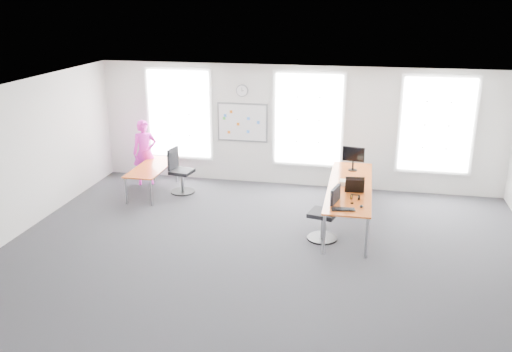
% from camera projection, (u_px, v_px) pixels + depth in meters
% --- Properties ---
extents(floor, '(10.00, 10.00, 0.00)m').
position_uv_depth(floor, '(266.00, 253.00, 10.09)').
color(floor, '#2C2C31').
rests_on(floor, ground).
extents(ceiling, '(10.00, 10.00, 0.00)m').
position_uv_depth(ceiling, '(267.00, 93.00, 9.14)').
color(ceiling, white).
rests_on(ceiling, ground).
extents(wall_back, '(10.00, 0.00, 10.00)m').
position_uv_depth(wall_back, '(296.00, 127.00, 13.33)').
color(wall_back, silver).
rests_on(wall_back, ground).
extents(wall_front, '(10.00, 0.00, 10.00)m').
position_uv_depth(wall_front, '(198.00, 291.00, 5.90)').
color(wall_front, silver).
rests_on(wall_front, ground).
extents(wall_left, '(0.00, 10.00, 10.00)m').
position_uv_depth(wall_left, '(15.00, 161.00, 10.57)').
color(wall_left, silver).
rests_on(wall_left, ground).
extents(window_left, '(1.60, 0.06, 2.20)m').
position_uv_depth(window_left, '(179.00, 114.00, 13.82)').
color(window_left, white).
rests_on(window_left, wall_back).
extents(window_mid, '(1.60, 0.06, 2.20)m').
position_uv_depth(window_mid, '(308.00, 119.00, 13.18)').
color(window_mid, white).
rests_on(window_mid, wall_back).
extents(window_right, '(1.60, 0.06, 2.20)m').
position_uv_depth(window_right, '(437.00, 125.00, 12.61)').
color(window_right, white).
rests_on(window_right, wall_back).
extents(desk_right, '(0.89, 3.34, 0.81)m').
position_uv_depth(desk_right, '(350.00, 188.00, 11.27)').
color(desk_right, '#B14B13').
rests_on(desk_right, ground).
extents(desk_left, '(0.73, 1.82, 0.67)m').
position_uv_depth(desk_left, '(152.00, 169.00, 13.03)').
color(desk_left, '#B14B13').
rests_on(desk_left, ground).
extents(chair_right, '(0.61, 0.61, 1.12)m').
position_uv_depth(chair_right, '(326.00, 216.00, 10.51)').
color(chair_right, black).
rests_on(chair_right, ground).
extents(chair_left, '(0.59, 0.59, 1.10)m').
position_uv_depth(chair_left, '(180.00, 173.00, 13.10)').
color(chair_left, black).
rests_on(chair_left, ground).
extents(person, '(0.71, 0.61, 1.64)m').
position_uv_depth(person, '(145.00, 153.00, 13.59)').
color(person, '#F22BD0').
rests_on(person, ground).
extents(whiteboard, '(1.20, 0.03, 0.90)m').
position_uv_depth(whiteboard, '(242.00, 122.00, 13.55)').
color(whiteboard, white).
rests_on(whiteboard, wall_back).
extents(wall_clock, '(0.30, 0.04, 0.30)m').
position_uv_depth(wall_clock, '(242.00, 91.00, 13.29)').
color(wall_clock, gray).
rests_on(wall_clock, wall_back).
extents(keyboard, '(0.45, 0.23, 0.02)m').
position_uv_depth(keyboard, '(343.00, 209.00, 9.96)').
color(keyboard, black).
rests_on(keyboard, desk_right).
extents(mouse, '(0.10, 0.13, 0.04)m').
position_uv_depth(mouse, '(361.00, 206.00, 10.08)').
color(mouse, black).
rests_on(mouse, desk_right).
extents(lens_cap, '(0.08, 0.08, 0.01)m').
position_uv_depth(lens_cap, '(352.00, 203.00, 10.28)').
color(lens_cap, black).
rests_on(lens_cap, desk_right).
extents(headphones, '(0.18, 0.10, 0.11)m').
position_uv_depth(headphones, '(355.00, 197.00, 10.46)').
color(headphones, black).
rests_on(headphones, desk_right).
extents(laptop_sleeve, '(0.39, 0.23, 0.31)m').
position_uv_depth(laptop_sleeve, '(355.00, 185.00, 10.79)').
color(laptop_sleeve, black).
rests_on(laptop_sleeve, desk_right).
extents(paper_stack, '(0.29, 0.22, 0.10)m').
position_uv_depth(paper_stack, '(346.00, 183.00, 11.27)').
color(paper_stack, beige).
rests_on(paper_stack, desk_right).
extents(monitor, '(0.49, 0.20, 0.55)m').
position_uv_depth(monitor, '(353.00, 156.00, 12.11)').
color(monitor, black).
rests_on(monitor, desk_right).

